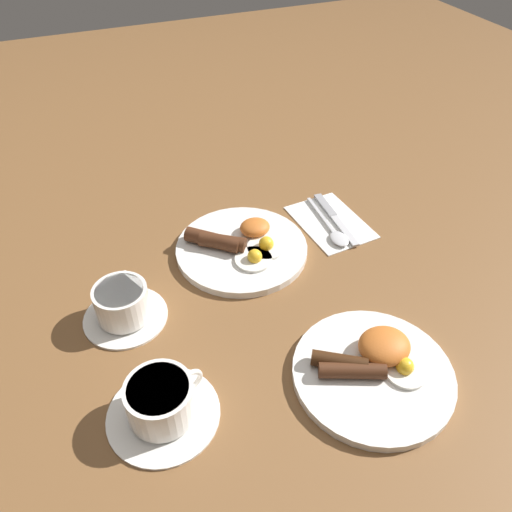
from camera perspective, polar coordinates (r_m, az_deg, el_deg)
The scene contains 8 objects.
ground_plane at distance 0.99m, azimuth -1.64°, elevation 0.49°, with size 3.00×3.00×0.00m, color brown.
breakfast_plate_near at distance 0.99m, azimuth -1.73°, elevation 1.08°, with size 0.26×0.26×0.04m.
breakfast_plate_far at distance 0.81m, azimuth 13.29°, elevation -12.35°, with size 0.25×0.25×0.05m.
teacup_near at distance 0.88m, azimuth -14.97°, elevation -5.44°, with size 0.14×0.14×0.07m.
teacup_far at distance 0.75m, azimuth -10.73°, elevation -16.21°, with size 0.16×0.16×0.07m.
napkin at distance 1.08m, azimuth 8.51°, elevation 3.90°, with size 0.13×0.18×0.01m, color white.
knife at distance 1.09m, azimuth 8.83°, elevation 4.57°, with size 0.03×0.19×0.01m.
spoon at distance 1.04m, azimuth 9.06°, elevation 2.55°, with size 0.04×0.18×0.01m.
Camera 1 is at (0.26, 0.70, 0.65)m, focal length 35.00 mm.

